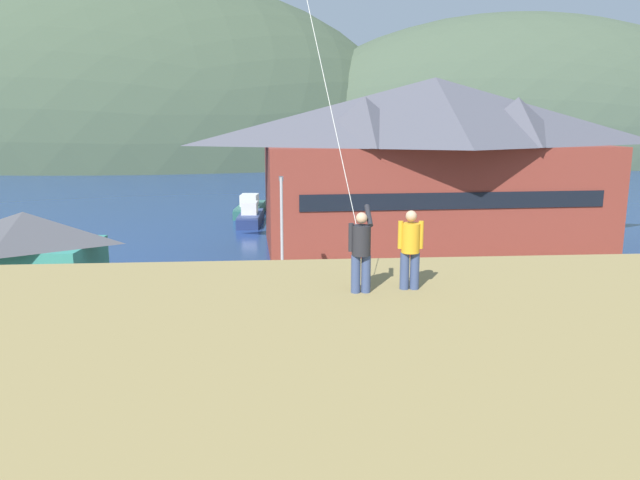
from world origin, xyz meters
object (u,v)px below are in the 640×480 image
(wharf_dock, at_px, (286,215))
(parking_light_pole, at_px, (282,225))
(parked_car_mid_row_far, at_px, (441,292))
(person_companion, at_px, (410,247))
(storage_shed_near_lot, at_px, (28,262))
(parked_car_corner_spot, at_px, (406,326))
(moored_boat_wharfside, at_px, (250,208))
(harbor_lodge, at_px, (433,159))
(parked_car_mid_row_near, at_px, (152,290))
(parked_car_lone_by_shed, at_px, (564,335))
(parked_car_mid_row_center, at_px, (128,334))
(parked_car_front_row_red, at_px, (557,283))
(person_kite_flyer, at_px, (361,249))
(moored_boat_inner_slip, at_px, (250,217))
(moored_boat_outer_mooring, at_px, (321,207))

(wharf_dock, xyz_separation_m, parking_light_pole, (-0.71, -25.28, 3.43))
(parked_car_mid_row_far, relative_size, person_companion, 2.44)
(parked_car_mid_row_far, bearing_deg, storage_shed_near_lot, 176.67)
(wharf_dock, height_order, parked_car_corner_spot, parked_car_corner_spot)
(moored_boat_wharfside, relative_size, parked_car_corner_spot, 1.72)
(harbor_lodge, relative_size, parked_car_mid_row_far, 6.20)
(wharf_dock, height_order, parked_car_mid_row_near, parked_car_mid_row_near)
(parked_car_lone_by_shed, relative_size, parked_car_mid_row_far, 1.02)
(parked_car_mid_row_center, relative_size, parking_light_pole, 0.67)
(moored_boat_wharfside, relative_size, parked_car_mid_row_near, 1.70)
(storage_shed_near_lot, relative_size, moored_boat_wharfside, 0.98)
(parked_car_mid_row_center, xyz_separation_m, parked_car_corner_spot, (11.34, 0.15, 0.00))
(storage_shed_near_lot, relative_size, parked_car_lone_by_shed, 1.68)
(harbor_lodge, height_order, wharf_dock, harbor_lodge)
(parked_car_front_row_red, relative_size, parked_car_mid_row_far, 1.00)
(parked_car_corner_spot, distance_m, parked_car_mid_row_far, 5.59)
(parked_car_corner_spot, distance_m, parking_light_pole, 10.75)
(parked_car_corner_spot, distance_m, person_kite_flyer, 13.12)
(moored_boat_inner_slip, bearing_deg, person_companion, -83.05)
(moored_boat_inner_slip, height_order, parking_light_pole, parking_light_pole)
(parked_car_mid_row_center, bearing_deg, person_companion, -50.93)
(moored_boat_wharfside, height_order, parked_car_mid_row_center, moored_boat_wharfside)
(moored_boat_outer_mooring, bearing_deg, parked_car_mid_row_center, -106.18)
(moored_boat_inner_slip, height_order, parked_car_mid_row_center, moored_boat_inner_slip)
(parked_car_mid_row_far, distance_m, parking_light_pole, 9.32)
(moored_boat_wharfside, xyz_separation_m, person_kite_flyer, (4.23, -47.64, 6.12))
(harbor_lodge, relative_size, moored_boat_inner_slip, 4.27)
(parked_car_mid_row_far, height_order, person_kite_flyer, person_kite_flyer)
(moored_boat_inner_slip, relative_size, person_companion, 3.54)
(person_companion, bearing_deg, wharf_dock, 92.30)
(moored_boat_wharfside, height_order, moored_boat_inner_slip, same)
(harbor_lodge, bearing_deg, moored_boat_outer_mooring, 113.82)
(storage_shed_near_lot, xyz_separation_m, moored_boat_inner_slip, (9.84, 24.93, -1.95))
(parked_car_front_row_red, distance_m, parked_car_corner_spot, 11.09)
(parked_car_lone_by_shed, height_order, person_kite_flyer, person_kite_flyer)
(harbor_lodge, xyz_separation_m, moored_boat_outer_mooring, (-7.04, 15.96, -5.89))
(parked_car_front_row_red, xyz_separation_m, parked_car_mid_row_center, (-20.65, -6.17, 0.00))
(parked_car_mid_row_far, distance_m, person_companion, 17.70)
(wharf_dock, height_order, parking_light_pole, parking_light_pole)
(moored_boat_wharfside, relative_size, moored_boat_outer_mooring, 0.96)
(parked_car_mid_row_near, height_order, parking_light_pole, parking_light_pole)
(moored_boat_wharfside, xyz_separation_m, parked_car_mid_row_far, (10.62, -31.59, 0.34))
(parked_car_mid_row_near, bearing_deg, moored_boat_inner_slip, 80.80)
(moored_boat_wharfside, xyz_separation_m, parked_car_front_row_red, (17.13, -30.40, 0.34))
(parked_car_mid_row_center, xyz_separation_m, parked_car_mid_row_far, (14.14, 4.98, 0.00))
(parked_car_lone_by_shed, distance_m, parking_light_pole, 15.59)
(parked_car_front_row_red, bearing_deg, parking_light_pole, 167.86)
(wharf_dock, relative_size, parked_car_mid_row_near, 3.48)
(parked_car_corner_spot, bearing_deg, parked_car_mid_row_near, 152.08)
(moored_boat_inner_slip, height_order, parked_car_lone_by_shed, moored_boat_inner_slip)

